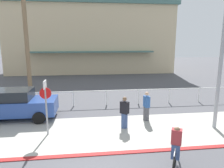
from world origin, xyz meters
name	(u,v)px	position (x,y,z in m)	size (l,w,h in m)	color
ground_plane	(90,100)	(0.00, 10.00, 0.00)	(80.00, 80.00, 0.00)	#4C4C51
sidewalk_strip	(92,132)	(0.00, 4.20, 0.01)	(44.00, 4.00, 0.02)	#ADAAA0
curb_paint	(94,154)	(0.00, 2.20, 0.01)	(44.00, 0.24, 0.03)	maroon
building_backdrop	(91,38)	(0.56, 26.01, 4.76)	(22.84, 9.43, 9.47)	beige
rail_fence	(90,94)	(0.00, 8.50, 0.84)	(24.46, 0.08, 1.04)	white
stop_sign_bike_lane	(46,100)	(-2.05, 4.24, 1.68)	(0.52, 0.56, 2.56)	gray
palm_tree_3	(24,9)	(-5.15, 13.40, 6.84)	(3.09, 3.04, 9.75)	#846B4C
car_blue_1	(14,104)	(-4.20, 6.49, 0.87)	(4.40, 2.02, 1.69)	#284793
cyclist_black_0	(176,149)	(2.74, 1.03, 0.69)	(0.90, 1.64, 1.50)	black
pedestrian_0	(146,107)	(2.99, 5.42, 0.74)	(0.35, 0.42, 1.61)	#4C4C51
pedestrian_1	(124,114)	(1.62, 4.54, 0.74)	(0.47, 0.46, 1.62)	#384C7A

